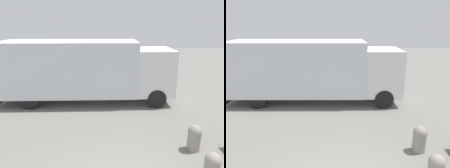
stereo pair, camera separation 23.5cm
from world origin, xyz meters
The scene contains 3 objects.
delivery_truck centered at (-1.60, 7.05, 1.76)m, with size 8.82×2.59×3.18m.
bollard_near_bench centered at (2.52, 1.10, 0.39)m, with size 0.44×0.44×0.75m.
bollard_far_bench centered at (2.50, 2.44, 0.47)m, with size 0.44×0.44×0.89m.
Camera 2 is at (0.01, -3.97, 4.18)m, focal length 35.00 mm.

